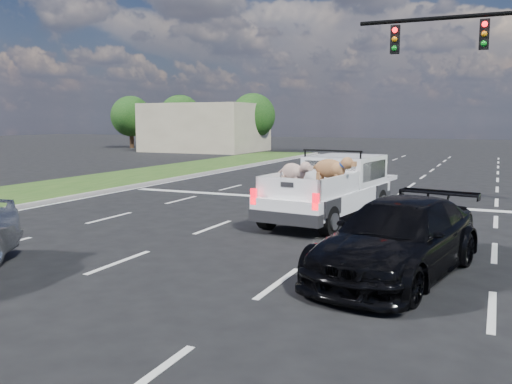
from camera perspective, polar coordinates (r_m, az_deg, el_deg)
ground at (r=10.53m, az=-6.63°, el=-8.37°), size 160.00×160.00×0.00m
road_markings at (r=16.37m, az=5.19°, el=-2.59°), size 17.75×60.00×0.01m
grass_median_left at (r=22.43m, az=-24.35°, el=-0.37°), size 5.00×60.00×0.10m
curb_left at (r=20.66m, az=-19.83°, el=-0.71°), size 0.15×60.00×0.14m
building_left at (r=51.31m, az=-5.34°, el=6.77°), size 10.00×8.00×4.40m
tree_far_a at (r=58.48m, az=-13.02°, el=7.77°), size 4.20×4.20×5.40m
tree_far_b at (r=55.07m, az=-7.98°, el=7.91°), size 4.20×4.20×5.40m
tree_far_c at (r=51.28m, az=-0.31°, el=8.01°), size 4.20×4.20×5.40m
pickup_truck at (r=15.84m, az=7.91°, el=0.51°), size 2.61×5.64×2.04m
black_coupe at (r=10.38m, az=14.71°, el=-4.77°), size 2.97×5.20×1.42m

